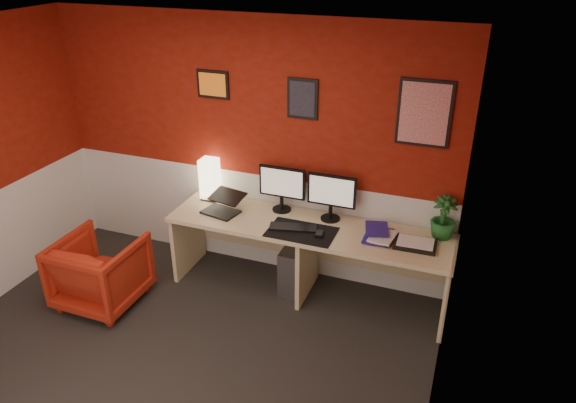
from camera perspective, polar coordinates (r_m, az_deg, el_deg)
The scene contains 24 objects.
ground at distance 4.54m, azimuth -13.09°, elevation -17.29°, with size 4.00×3.50×0.01m, color black.
ceiling at distance 3.38m, azimuth -17.53°, elevation 15.23°, with size 4.00×3.50×0.01m, color white.
wall_back at distance 5.17m, azimuth -4.15°, elevation 5.54°, with size 4.00×0.01×2.50m, color maroon.
wall_right at distance 3.22m, azimuth 16.33°, elevation -9.69°, with size 0.01×3.50×2.50m, color maroon.
wainscot_back at distance 5.48m, azimuth -3.91°, elevation -1.82°, with size 4.00×0.01×1.00m, color silver.
wainscot_right at distance 3.70m, azimuth 14.71°, elevation -19.13°, with size 0.01×3.50×1.00m, color silver.
desk at distance 5.05m, azimuth 2.09°, elevation -6.24°, with size 2.60×0.65×0.73m, color #D2BE86.
shoji_lamp at distance 5.33m, azimuth -8.28°, elevation 2.26°, with size 0.16×0.16×0.40m, color #FFE5B2.
laptop at distance 5.07m, azimuth -7.22°, elevation -0.10°, with size 0.33×0.23×0.22m, color black.
monitor_left at distance 5.01m, azimuth -0.68°, elevation 2.05°, with size 0.45×0.06×0.58m, color black.
monitor_right at distance 4.86m, azimuth 4.61°, elevation 1.14°, with size 0.45×0.06×0.58m, color black.
desk_mat at distance 4.76m, azimuth 1.44°, elevation -3.24°, with size 0.60×0.38×0.01m, color black.
keyboard at distance 4.81m, azimuth 0.53°, elevation -2.75°, with size 0.42×0.14×0.02m, color black.
mouse at distance 4.70m, azimuth 3.32°, elevation -3.46°, with size 0.06×0.10×0.03m, color black.
book_bottom at distance 4.75m, azimuth 8.14°, elevation -3.45°, with size 0.23×0.31×0.03m, color navy.
book_middle at distance 4.71m, azimuth 8.87°, elevation -3.42°, with size 0.20×0.27×0.02m, color silver.
book_top at distance 4.74m, azimuth 8.21°, elevation -2.85°, with size 0.19×0.26×0.02m, color navy.
zen_tray at distance 4.68m, azimuth 13.34°, elevation -4.42°, with size 0.35×0.25×0.03m, color black.
potted_plant at distance 4.78m, azimuth 16.17°, elevation -1.63°, with size 0.22×0.22×0.39m, color #19591E.
pc_tower at distance 5.22m, azimuth 0.78°, elevation -6.85°, with size 0.20×0.45×0.45m, color #99999E.
armchair at distance 5.25m, azimuth -19.24°, elevation -6.99°, with size 0.70×0.72×0.66m, color red.
art_left at distance 5.13m, azimuth -7.96°, elevation 12.20°, with size 0.32×0.02×0.26m, color orange.
art_center at distance 4.80m, azimuth 1.55°, elevation 10.84°, with size 0.28×0.02×0.36m, color black.
art_right at distance 4.59m, azimuth 14.24°, elevation 9.04°, with size 0.44×0.02×0.56m, color red.
Camera 1 is at (2.03, -2.64, 3.09)m, focal length 33.55 mm.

